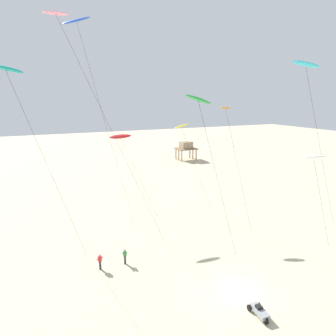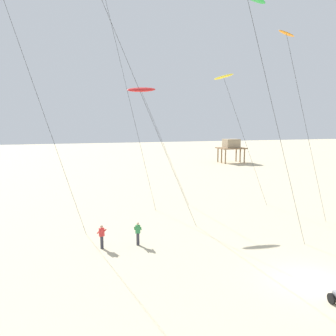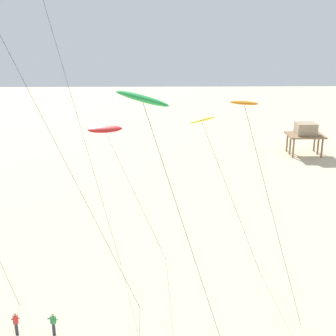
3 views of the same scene
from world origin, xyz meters
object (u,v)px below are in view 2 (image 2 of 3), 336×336
at_px(kite_orange, 288,39).
at_px(kite_flyer_nearest, 102,236).
at_px(kite_red, 142,90).
at_px(stilt_house, 231,145).
at_px(kite_yellow, 224,79).
at_px(kite_flyer_middle, 138,233).

height_order(kite_orange, kite_flyer_nearest, kite_orange).
relative_size(kite_orange, kite_flyer_nearest, 9.45).
height_order(kite_red, stilt_house, kite_red).
xyz_separation_m(kite_flyer_nearest, stilt_house, (32.47, 43.02, 2.83)).
xyz_separation_m(kite_red, kite_flyer_nearest, (-5.27, -10.19, -10.86)).
bearing_deg(kite_orange, kite_yellow, 105.17).
xyz_separation_m(kite_yellow, kite_flyer_nearest, (-12.96, -7.84, -11.96)).
bearing_deg(stilt_house, kite_flyer_nearest, -127.05).
height_order(kite_orange, kite_red, kite_orange).
xyz_separation_m(kite_flyer_nearest, kite_flyer_middle, (2.52, -0.08, 0.00)).
distance_m(kite_orange, stilt_house, 47.14).
distance_m(kite_orange, kite_flyer_middle, 18.88).
bearing_deg(kite_flyer_nearest, kite_yellow, 31.15).
relative_size(kite_orange, kite_yellow, 1.17).
bearing_deg(kite_red, kite_yellow, -17.02).
distance_m(kite_red, kite_flyer_nearest, 15.80).
height_order(kite_flyer_nearest, kite_flyer_middle, same).
bearing_deg(stilt_house, kite_orange, -112.64).
bearing_deg(stilt_house, kite_flyer_middle, -124.80).
distance_m(kite_yellow, kite_flyer_middle, 17.74).
relative_size(kite_flyer_middle, stilt_house, 0.30).
distance_m(kite_yellow, kite_flyer_nearest, 19.30).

